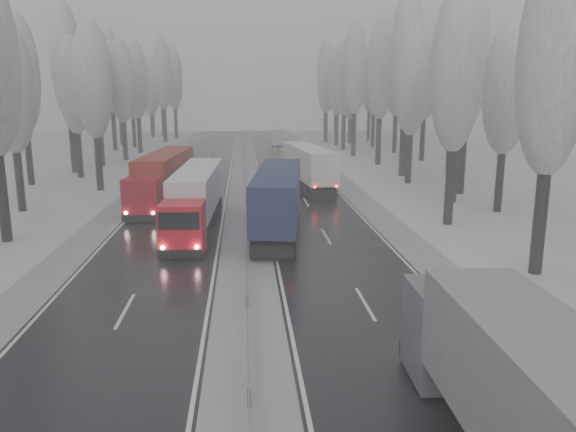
{
  "coord_description": "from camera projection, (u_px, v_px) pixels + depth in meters",
  "views": [
    {
      "loc": [
        -0.04,
        -11.22,
        9.19
      ],
      "look_at": [
        2.48,
        20.57,
        2.2
      ],
      "focal_mm": 35.0,
      "sensor_mm": 36.0,
      "label": 1
    }
  ],
  "objects": [
    {
      "name": "tree_34",
      "position": [
        326.0,
        81.0,
        105.47
      ],
      "size": [
        3.6,
        3.6,
        17.63
      ],
      "color": "black",
      "rests_on": "ground"
    },
    {
      "name": "tree_64",
      "position": [
        74.0,
        86.0,
        60.69
      ],
      "size": [
        3.6,
        3.6,
        15.42
      ],
      "color": "black",
      "rests_on": "ground"
    },
    {
      "name": "truck_red_white",
      "position": [
        196.0,
        195.0,
        38.6
      ],
      "size": [
        3.08,
        15.84,
        4.04
      ],
      "rotation": [
        0.0,
        0.0,
        -0.04
      ],
      "color": "red",
      "rests_on": "ground"
    },
    {
      "name": "shoulder_right",
      "position": [
        379.0,
        216.0,
        42.89
      ],
      "size": [
        2.4,
        200.0,
        0.04
      ],
      "primitive_type": "cube",
      "color": "#A7A9AF",
      "rests_on": "ground"
    },
    {
      "name": "tree_33",
      "position": [
        350.0,
        93.0,
        103.2
      ],
      "size": [
        3.6,
        3.6,
        14.33
      ],
      "color": "black",
      "rests_on": "ground"
    },
    {
      "name": "tree_23",
      "position": [
        457.0,
        97.0,
        61.11
      ],
      "size": [
        3.6,
        3.6,
        13.55
      ],
      "color": "black",
      "rests_on": "ground"
    },
    {
      "name": "tree_35",
      "position": [
        370.0,
        80.0,
        109.99
      ],
      "size": [
        3.6,
        3.6,
        18.25
      ],
      "color": "black",
      "rests_on": "ground"
    },
    {
      "name": "tree_38",
      "position": [
        326.0,
        82.0,
        125.52
      ],
      "size": [
        3.6,
        3.6,
        17.97
      ],
      "color": "black",
      "rests_on": "ground"
    },
    {
      "name": "tree_21",
      "position": [
        469.0,
        61.0,
        50.02
      ],
      "size": [
        3.6,
        3.6,
        18.62
      ],
      "color": "black",
      "rests_on": "ground"
    },
    {
      "name": "tree_75",
      "position": [
        118.0,
        79.0,
        109.09
      ],
      "size": [
        3.6,
        3.6,
        18.6
      ],
      "color": "black",
      "rests_on": "ground"
    },
    {
      "name": "median_slush",
      "position": [
        245.0,
        218.0,
        42.1
      ],
      "size": [
        3.0,
        200.0,
        0.04
      ],
      "primitive_type": "cube",
      "color": "#A7A9AF",
      "rests_on": "ground"
    },
    {
      "name": "tree_39",
      "position": [
        336.0,
        88.0,
        129.88
      ],
      "size": [
        3.6,
        3.6,
        16.19
      ],
      "color": "black",
      "rests_on": "ground"
    },
    {
      "name": "tree_68",
      "position": [
        121.0,
        82.0,
        76.62
      ],
      "size": [
        3.6,
        3.6,
        16.65
      ],
      "color": "black",
      "rests_on": "ground"
    },
    {
      "name": "tree_24",
      "position": [
        407.0,
        56.0,
        61.13
      ],
      "size": [
        3.6,
        3.6,
        20.49
      ],
      "color": "black",
      "rests_on": "ground"
    },
    {
      "name": "tree_65",
      "position": [
        66.0,
        63.0,
        63.89
      ],
      "size": [
        3.6,
        3.6,
        19.48
      ],
      "color": "black",
      "rests_on": "ground"
    },
    {
      "name": "tree_16",
      "position": [
        555.0,
        62.0,
        27.03
      ],
      "size": [
        3.6,
        3.6,
        16.53
      ],
      "color": "black",
      "rests_on": "ground"
    },
    {
      "name": "tree_73",
      "position": [
        119.0,
        82.0,
        98.95
      ],
      "size": [
        3.6,
        3.6,
        17.22
      ],
      "color": "black",
      "rests_on": "ground"
    },
    {
      "name": "tree_60",
      "position": [
        10.0,
        88.0,
        42.78
      ],
      "size": [
        3.6,
        3.6,
        14.84
      ],
      "color": "black",
      "rests_on": "ground"
    },
    {
      "name": "tree_26",
      "position": [
        381.0,
        70.0,
        71.32
      ],
      "size": [
        3.6,
        3.6,
        18.78
      ],
      "color": "black",
      "rests_on": "ground"
    },
    {
      "name": "tree_77",
      "position": [
        150.0,
        93.0,
        119.16
      ],
      "size": [
        3.6,
        3.6,
        14.32
      ],
      "color": "black",
      "rests_on": "ground"
    },
    {
      "name": "median_guardrail",
      "position": [
        245.0,
        211.0,
        41.97
      ],
      "size": [
        0.12,
        200.0,
        0.76
      ],
      "color": "slate",
      "rests_on": "ground"
    },
    {
      "name": "tree_29",
      "position": [
        397.0,
        77.0,
        86.19
      ],
      "size": [
        3.6,
        3.6,
        18.11
      ],
      "color": "black",
      "rests_on": "ground"
    },
    {
      "name": "carriageway_right",
      "position": [
        315.0,
        217.0,
        42.51
      ],
      "size": [
        7.5,
        200.0,
        0.03
      ],
      "primitive_type": "cube",
      "color": "black",
      "rests_on": "ground"
    },
    {
      "name": "tree_27",
      "position": [
        426.0,
        77.0,
        75.93
      ],
      "size": [
        3.6,
        3.6,
        17.62
      ],
      "color": "black",
      "rests_on": "ground"
    },
    {
      "name": "tree_18",
      "position": [
        457.0,
        70.0,
        38.05
      ],
      "size": [
        3.6,
        3.6,
        16.58
      ],
      "color": "black",
      "rests_on": "ground"
    },
    {
      "name": "tree_71",
      "position": [
        110.0,
        71.0,
        89.58
      ],
      "size": [
        3.6,
        3.6,
        19.61
      ],
      "color": "black",
      "rests_on": "ground"
    },
    {
      "name": "truck_red_red",
      "position": [
        163.0,
        175.0,
        47.43
      ],
      "size": [
        3.86,
        16.44,
        4.18
      ],
      "rotation": [
        0.0,
        0.0,
        -0.08
      ],
      "color": "#9A0812",
      "rests_on": "ground"
    },
    {
      "name": "tree_22",
      "position": [
        412.0,
        83.0,
        56.42
      ],
      "size": [
        3.6,
        3.6,
        15.86
      ],
      "color": "black",
      "rests_on": "ground"
    },
    {
      "name": "tree_20",
      "position": [
        460.0,
        81.0,
        46.35
      ],
      "size": [
        3.6,
        3.6,
        15.71
      ],
      "color": "black",
      "rests_on": "ground"
    },
    {
      "name": "truck_cream_box",
      "position": [
        306.0,
        164.0,
        55.17
      ],
      "size": [
        4.29,
        16.32,
        4.15
      ],
      "rotation": [
        0.0,
        0.0,
        0.11
      ],
      "color": "gray",
      "rests_on": "ground"
    },
    {
      "name": "tree_28",
      "position": [
        355.0,
        69.0,
        81.52
      ],
      "size": [
        3.6,
        3.6,
        19.62
      ],
      "color": "black",
      "rests_on": "ground"
    },
    {
      "name": "tree_70",
      "position": [
        137.0,
        81.0,
        86.39
      ],
      "size": [
        3.6,
        3.6,
        17.09
      ],
      "color": "black",
      "rests_on": "ground"
    },
    {
      "name": "tree_19",
      "position": [
        507.0,
        90.0,
        42.64
      ],
      "size": [
        3.6,
        3.6,
        14.57
      ],
      "color": "black",
      "rests_on": "ground"
    },
    {
      "name": "tree_66",
      "position": [
        97.0,
        88.0,
        70.11
      ],
      "size": [
        3.6,
        3.6,
        15.23
      ],
      "color": "black",
      "rests_on": "ground"
    },
    {
      "name": "tree_63",
      "position": [
        21.0,
        76.0,
        55.36
      ],
      "size": [
        3.6,
        3.6,
        16.88
      ],
      "color": "black",
      "rests_on": "ground"
    },
    {
      "name": "tree_78",
      "position": [
        161.0,
        77.0,
        121.14
      ],
      "size": [
        3.6,
        3.6,
        19.55
      ],
      "color": "black",
      "rests_on": "ground"
    },
    {
      "name": "tree_76",
      "position": [
        174.0,
        80.0,
        115.13
      ],
      "size": [
        3.6,
        3.6,
        18.55
      ],
      "color": "black",
      "rests_on": "ground"
    },
    {
      "name": "tree_62",
      "position": [
        93.0,
        80.0,
        52.19
      ],
      "size": [
        3.6,
        3.6,
        16.04
      ],
      "color": "black",
      "rests_on": "ground"
    },
    {
      "name": "tree_37",
      "position": [
        355.0,
        87.0,
        119.76
      ],
      "size": [
        3.6,
        3.6,
        16.37
      ],
      "color": "black",
      "rests_on": "ground"
    },
    {
      "name": "tree_67",
      "position": [
        94.0,
        79.0,
        73.64
      ],
      "size": [
        3.6,
        3.6,
        17.09
      ],
      "color": "black",
      "rests_on": "ground"
    },
    {
      "name": "tree_72",
      "position": [
        132.0,
        90.0,
        95.56
      ],
      "size": [
        3.6,
        3.6,
        15.11
      ],
      "color": "black",
      "rests_on": "ground"
    },
    {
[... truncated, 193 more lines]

